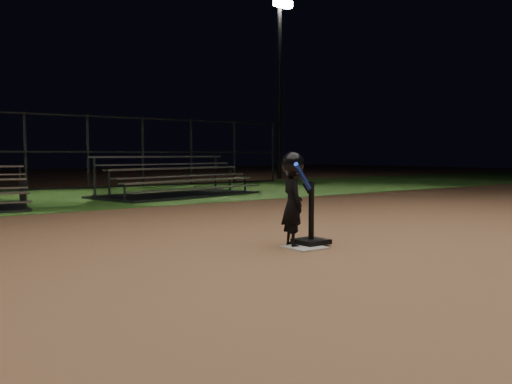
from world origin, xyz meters
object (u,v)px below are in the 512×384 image
at_px(child_batter, 293,197).
at_px(light_pole_right, 280,74).
at_px(home_plate, 304,247).
at_px(bleacher_right, 177,188).
at_px(batting_tee, 311,232).

relative_size(child_batter, light_pole_right, 0.15).
xyz_separation_m(home_plate, bleacher_right, (2.86, 8.43, 0.22)).
xyz_separation_m(batting_tee, light_pole_right, (11.79, 14.83, 4.77)).
xyz_separation_m(batting_tee, child_batter, (-0.27, 0.06, 0.47)).
xyz_separation_m(child_batter, light_pole_right, (12.05, 14.77, 4.31)).
distance_m(home_plate, light_pole_right, 19.79).
bearing_deg(batting_tee, child_batter, 167.36).
xyz_separation_m(child_batter, bleacher_right, (2.91, 8.26, -0.41)).
bearing_deg(batting_tee, home_plate, -153.14).
xyz_separation_m(home_plate, batting_tee, (0.21, 0.11, 0.16)).
height_order(batting_tee, bleacher_right, bleacher_right).
height_order(child_batter, bleacher_right, child_batter).
bearing_deg(home_plate, bleacher_right, 71.24).
height_order(batting_tee, light_pole_right, light_pole_right).
distance_m(batting_tee, bleacher_right, 8.73).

